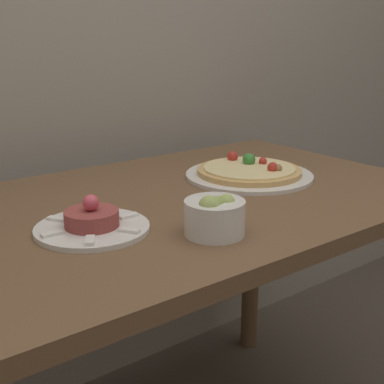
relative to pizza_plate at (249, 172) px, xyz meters
The scene contains 4 objects.
dining_table 0.28m from the pizza_plate, behind, with size 1.22×0.76×0.76m.
pizza_plate is the anchor object (origin of this frame).
tartare_plate 0.51m from the pizza_plate, 168.70° to the right, with size 0.22×0.22×0.07m.
small_bowl 0.42m from the pizza_plate, 142.19° to the right, with size 0.11×0.11×0.08m.
Camera 1 is at (-0.68, -0.56, 1.13)m, focal length 50.00 mm.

